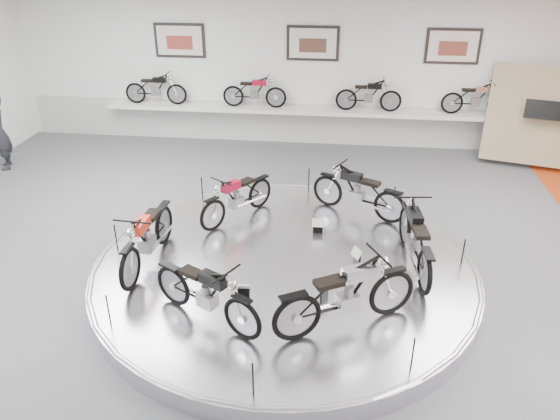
# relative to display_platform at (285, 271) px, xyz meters

# --- Properties ---
(floor) EXTENTS (16.00, 16.00, 0.00)m
(floor) POSITION_rel_display_platform_xyz_m (0.00, -0.30, -0.15)
(floor) COLOR #565659
(floor) RESTS_ON ground
(ceiling) EXTENTS (16.00, 16.00, 0.00)m
(ceiling) POSITION_rel_display_platform_xyz_m (0.00, -0.30, 3.85)
(ceiling) COLOR white
(ceiling) RESTS_ON wall_back
(wall_back) EXTENTS (16.00, 0.00, 16.00)m
(wall_back) POSITION_rel_display_platform_xyz_m (0.00, 6.70, 1.85)
(wall_back) COLOR white
(wall_back) RESTS_ON floor
(dado_band) EXTENTS (15.68, 0.04, 1.10)m
(dado_band) POSITION_rel_display_platform_xyz_m (0.00, 6.68, 0.40)
(dado_band) COLOR #BCBCBA
(dado_band) RESTS_ON floor
(display_platform) EXTENTS (6.40, 6.40, 0.30)m
(display_platform) POSITION_rel_display_platform_xyz_m (0.00, 0.00, 0.00)
(display_platform) COLOR silver
(display_platform) RESTS_ON floor
(platform_rim) EXTENTS (6.40, 6.40, 0.10)m
(platform_rim) POSITION_rel_display_platform_xyz_m (0.00, 0.00, 0.12)
(platform_rim) COLOR #B2B2BA
(platform_rim) RESTS_ON display_platform
(shelf) EXTENTS (11.00, 0.55, 0.10)m
(shelf) POSITION_rel_display_platform_xyz_m (0.00, 6.40, 0.85)
(shelf) COLOR silver
(shelf) RESTS_ON wall_back
(poster_left) EXTENTS (1.35, 0.06, 0.88)m
(poster_left) POSITION_rel_display_platform_xyz_m (-3.50, 6.66, 2.55)
(poster_left) COLOR silver
(poster_left) RESTS_ON wall_back
(poster_center) EXTENTS (1.35, 0.06, 0.88)m
(poster_center) POSITION_rel_display_platform_xyz_m (0.00, 6.66, 2.55)
(poster_center) COLOR silver
(poster_center) RESTS_ON wall_back
(poster_right) EXTENTS (1.35, 0.06, 0.88)m
(poster_right) POSITION_rel_display_platform_xyz_m (3.50, 6.66, 2.55)
(poster_right) COLOR silver
(poster_right) RESTS_ON wall_back
(display_panel) EXTENTS (2.56, 1.52, 2.30)m
(display_panel) POSITION_rel_display_platform_xyz_m (5.60, 5.80, 1.10)
(display_panel) COLOR #9B8863
(display_panel) RESTS_ON floor
(shelf_bike_a) EXTENTS (1.22, 0.43, 0.73)m
(shelf_bike_a) POSITION_rel_display_platform_xyz_m (-4.20, 6.40, 1.27)
(shelf_bike_a) COLOR black
(shelf_bike_a) RESTS_ON shelf
(shelf_bike_b) EXTENTS (1.22, 0.43, 0.73)m
(shelf_bike_b) POSITION_rel_display_platform_xyz_m (-1.50, 6.40, 1.27)
(shelf_bike_b) COLOR maroon
(shelf_bike_b) RESTS_ON shelf
(shelf_bike_c) EXTENTS (1.22, 0.43, 0.73)m
(shelf_bike_c) POSITION_rel_display_platform_xyz_m (1.50, 6.40, 1.27)
(shelf_bike_c) COLOR black
(shelf_bike_c) RESTS_ON shelf
(shelf_bike_d) EXTENTS (1.22, 0.43, 0.73)m
(shelf_bike_d) POSITION_rel_display_platform_xyz_m (4.20, 6.40, 1.27)
(shelf_bike_d) COLOR #A7A7AC
(shelf_bike_d) RESTS_ON shelf
(bike_a) EXTENTS (0.85, 1.89, 1.07)m
(bike_a) POSITION_rel_display_platform_xyz_m (2.12, 0.16, 0.69)
(bike_a) COLOR black
(bike_a) RESTS_ON display_platform
(bike_b) EXTENTS (1.76, 1.28, 0.98)m
(bike_b) POSITION_rel_display_platform_xyz_m (1.22, 1.95, 0.64)
(bike_b) COLOR black
(bike_b) RESTS_ON display_platform
(bike_c) EXTENTS (1.37, 1.63, 0.94)m
(bike_c) POSITION_rel_display_platform_xyz_m (-1.08, 1.50, 0.62)
(bike_c) COLOR maroon
(bike_c) RESTS_ON display_platform
(bike_d) EXTENTS (0.75, 1.83, 1.05)m
(bike_d) POSITION_rel_display_platform_xyz_m (-2.24, -0.26, 0.68)
(bike_d) COLOR red
(bike_d) RESTS_ON display_platform
(bike_e) EXTENTS (1.73, 1.32, 0.97)m
(bike_e) POSITION_rel_display_platform_xyz_m (-0.94, -1.62, 0.64)
(bike_e) COLOR black
(bike_e) RESTS_ON display_platform
(bike_f) EXTENTS (1.95, 1.48, 1.10)m
(bike_f) POSITION_rel_display_platform_xyz_m (1.01, -1.52, 0.70)
(bike_f) COLOR #A7A7AC
(bike_f) RESTS_ON display_platform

